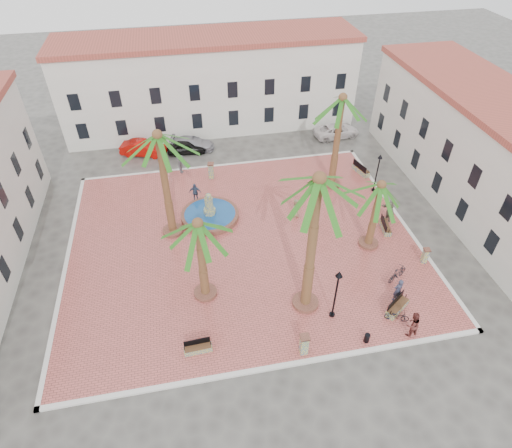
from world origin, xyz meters
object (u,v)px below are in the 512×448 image
object	(u,v)px
palm_ne	(341,108)
litter_bin	(367,338)
palm_nw	(159,147)
bench_ne	(361,170)
lamppost_e	(378,167)
bicycle_a	(397,316)
car_black	(186,147)
bench_e	(385,227)
bollard_se	(304,344)
palm_e	(380,194)
pedestrian_north	(181,164)
bollard_n	(211,170)
cyclist_a	(398,290)
lamppost_s	(337,287)
bicycle_b	(397,273)
pedestrian_east	(389,211)
bench_se	(397,307)
bench_s	(198,348)
car_red	(143,148)
palm_sw	(199,234)
bollard_e	(425,255)
palm_s	(318,194)
cyclist_b	(412,324)
car_white	(337,131)
pedestrian_fountain_a	(296,208)
fountain	(210,214)
pedestrian_fountain_b	(195,192)

from	to	relation	value
palm_ne	litter_bin	distance (m)	18.01
palm_nw	bench_ne	bearing A→B (deg)	16.24
lamppost_e	bicycle_a	bearing A→B (deg)	-107.31
bench_ne	car_black	size ratio (longest dim) A/B	0.56
bench_e	lamppost_e	bearing A→B (deg)	-2.78
palm_ne	bollard_se	xyz separation A→B (m)	(-7.25, -16.26, -6.51)
palm_e	pedestrian_north	world-z (taller)	palm_e
bollard_n	cyclist_a	bearing A→B (deg)	-58.34
bollard_n	lamppost_s	bearing A→B (deg)	-71.46
bicycle_b	car_black	world-z (taller)	car_black
bench_e	pedestrian_east	size ratio (longest dim) A/B	1.02
palm_nw	bench_se	bearing A→B (deg)	-37.45
bicycle_a	bench_s	bearing A→B (deg)	110.82
litter_bin	car_red	bearing A→B (deg)	117.89
palm_sw	bollard_se	bearing A→B (deg)	-47.27
bicycle_b	lamppost_s	bearing A→B (deg)	84.61
bench_s	pedestrian_east	size ratio (longest dim) A/B	0.92
palm_sw	cyclist_a	size ratio (longest dim) A/B	3.52
bench_s	bollard_e	bearing A→B (deg)	11.78
palm_s	lamppost_e	size ratio (longest dim) A/B	2.79
lamppost_s	bicycle_b	distance (m)	6.19
bench_se	lamppost_e	bearing A→B (deg)	39.12
bench_se	cyclist_a	distance (m)	1.10
car_red	pedestrian_north	bearing A→B (deg)	-122.66
cyclist_b	bicycle_b	distance (m)	4.56
bollard_se	cyclist_a	world-z (taller)	cyclist_a
palm_nw	palm_e	distance (m)	15.35
palm_ne	pedestrian_north	bearing A→B (deg)	160.81
bench_ne	car_white	world-z (taller)	car_white
pedestrian_fountain_a	bench_ne	bearing A→B (deg)	10.21
palm_nw	cyclist_b	xyz separation A→B (m)	(13.76, -12.44, -6.61)
fountain	pedestrian_fountain_b	distance (m)	2.74
pedestrian_east	litter_bin	bearing A→B (deg)	-35.71
bicycle_b	pedestrian_fountain_b	xyz separation A→B (m)	(-12.86, 11.74, 0.33)
bench_s	bench_se	distance (m)	12.87
lamppost_s	bicycle_b	xyz separation A→B (m)	(5.39, 2.13, -2.18)
car_black	palm_ne	bearing A→B (deg)	-119.83
palm_nw	cyclist_a	xyz separation A→B (m)	(14.12, -9.73, -6.63)
palm_s	palm_e	size ratio (longest dim) A/B	1.77
palm_s	bollard_se	distance (m)	8.85
palm_s	car_white	distance (m)	24.90
palm_sw	bollard_se	world-z (taller)	palm_sw
cyclist_b	pedestrian_fountain_b	size ratio (longest dim) A/B	1.08
palm_nw	car_white	bearing A→B (deg)	35.05
litter_bin	bench_e	bearing A→B (deg)	60.10
bicycle_a	palm_s	bearing A→B (deg)	87.23
palm_nw	bench_s	world-z (taller)	palm_nw
cyclist_b	bollard_n	bearing A→B (deg)	-72.27
lamppost_s	bollard_e	size ratio (longest dim) A/B	3.19
bench_se	car_black	bearing A→B (deg)	83.36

